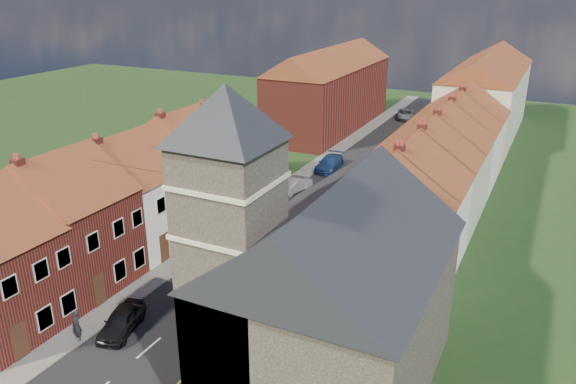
# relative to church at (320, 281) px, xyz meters

# --- Properties ---
(ground) EXTENTS (160.00, 160.00, 0.00)m
(ground) POSITION_rel_church_xyz_m (-9.36, -3.32, -5.88)
(ground) COLOR #223818
(ground) RESTS_ON ground
(road) EXTENTS (7.00, 90.00, 0.02)m
(road) POSITION_rel_church_xyz_m (-9.36, 26.68, -5.87)
(road) COLOR black
(road) RESTS_ON ground
(pavement_left) EXTENTS (1.80, 90.00, 0.12)m
(pavement_left) POSITION_rel_church_xyz_m (-13.76, 26.68, -5.82)
(pavement_left) COLOR slate
(pavement_left) RESTS_ON ground
(pavement_right) EXTENTS (1.80, 90.00, 0.12)m
(pavement_right) POSITION_rel_church_xyz_m (-4.96, 26.68, -5.82)
(pavement_right) COLOR slate
(pavement_right) RESTS_ON ground
(church) EXTENTS (11.25, 14.25, 15.20)m
(church) POSITION_rel_church_xyz_m (0.00, 0.00, 0.00)
(church) COLOR #3C2F2A
(church) RESTS_ON ground
(cottage_r_tudor) EXTENTS (8.30, 5.20, 9.00)m
(cottage_r_tudor) POSITION_rel_church_xyz_m (-0.09, 9.37, -1.41)
(cottage_r_tudor) COLOR white
(cottage_r_tudor) RESTS_ON ground
(cottage_r_white_near) EXTENTS (8.30, 6.00, 9.00)m
(cottage_r_white_near) POSITION_rel_church_xyz_m (-0.06, 14.77, -1.40)
(cottage_r_white_near) COLOR silver
(cottage_r_white_near) RESTS_ON ground
(cottage_r_cream_mid) EXTENTS (8.30, 5.20, 9.00)m
(cottage_r_cream_mid) POSITION_rel_church_xyz_m (-0.06, 20.17, -1.40)
(cottage_r_cream_mid) COLOR white
(cottage_r_cream_mid) RESTS_ON ground
(cottage_r_pink) EXTENTS (8.30, 6.00, 9.00)m
(cottage_r_pink) POSITION_rel_church_xyz_m (-0.06, 25.57, -1.40)
(cottage_r_pink) COLOR white
(cottage_r_pink) RESTS_ON ground
(cottage_r_white_far) EXTENTS (8.30, 5.20, 9.00)m
(cottage_r_white_far) POSITION_rel_church_xyz_m (-0.06, 30.97, -1.40)
(cottage_r_white_far) COLOR silver
(cottage_r_white_far) RESTS_ON ground
(cottage_r_cream_far) EXTENTS (8.30, 6.00, 9.00)m
(cottage_r_cream_far) POSITION_rel_church_xyz_m (-0.06, 36.37, -1.40)
(cottage_r_cream_far) COLOR #FFDBC9
(cottage_r_cream_far) RESTS_ON ground
(cottage_l_cream) EXTENTS (8.30, 6.30, 9.10)m
(cottage_l_cream) POSITION_rel_church_xyz_m (-18.66, 2.22, -1.35)
(cottage_l_cream) COLOR maroon
(cottage_l_cream) RESTS_ON ground
(cottage_l_white) EXTENTS (8.30, 6.90, 8.80)m
(cottage_l_white) POSITION_rel_church_xyz_m (-18.66, 8.62, -1.51)
(cottage_l_white) COLOR silver
(cottage_l_white) RESTS_ON ground
(cottage_l_brick_mid) EXTENTS (8.30, 5.70, 9.10)m
(cottage_l_brick_mid) POSITION_rel_church_xyz_m (-18.66, 14.72, -1.35)
(cottage_l_brick_mid) COLOR silver
(cottage_l_brick_mid) RESTS_ON ground
(cottage_l_pink) EXTENTS (8.30, 6.30, 8.80)m
(cottage_l_pink) POSITION_rel_church_xyz_m (-18.66, 20.52, -1.51)
(cottage_l_pink) COLOR maroon
(cottage_l_pink) RESTS_ON ground
(block_right_far) EXTENTS (8.30, 24.20, 10.50)m
(block_right_far) POSITION_rel_church_xyz_m (-0.06, 51.68, -0.58)
(block_right_far) COLOR white
(block_right_far) RESTS_ON ground
(block_left_far) EXTENTS (8.30, 24.20, 10.50)m
(block_left_far) POSITION_rel_church_xyz_m (-18.66, 46.68, -0.58)
(block_left_far) COLOR maroon
(block_left_far) RESTS_ON ground
(lamppost) EXTENTS (0.88, 0.15, 6.00)m
(lamppost) POSITION_rel_church_xyz_m (-13.17, 16.68, -2.34)
(lamppost) COLOR black
(lamppost) RESTS_ON pavement_left
(car_near) EXTENTS (2.60, 4.20, 1.33)m
(car_near) POSITION_rel_church_xyz_m (-11.71, -0.72, -5.21)
(car_near) COLOR black
(car_near) RESTS_ON ground
(car_mid) EXTENTS (2.37, 4.21, 1.31)m
(car_mid) POSITION_rel_church_xyz_m (-12.56, 23.27, -5.22)
(car_mid) COLOR gray
(car_mid) RESTS_ON ground
(car_far) EXTENTS (2.33, 5.00, 1.41)m
(car_far) POSITION_rel_church_xyz_m (-12.02, 30.68, -5.17)
(car_far) COLOR navy
(car_far) RESTS_ON ground
(car_distant) EXTENTS (3.31, 5.13, 1.32)m
(car_distant) POSITION_rel_church_xyz_m (-10.86, 56.02, -5.22)
(car_distant) COLOR gray
(car_distant) RESTS_ON ground
(pedestrian_left) EXTENTS (0.75, 0.61, 1.77)m
(pedestrian_left) POSITION_rel_church_xyz_m (-13.22, -2.53, -4.87)
(pedestrian_left) COLOR #242328
(pedestrian_left) RESTS_ON pavement_left
(pedestrian_right) EXTENTS (0.93, 0.76, 1.79)m
(pedestrian_right) POSITION_rel_church_xyz_m (-5.66, 1.59, -4.86)
(pedestrian_right) COLOR #282420
(pedestrian_right) RESTS_ON pavement_right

